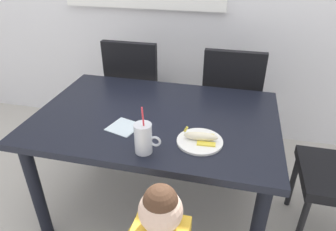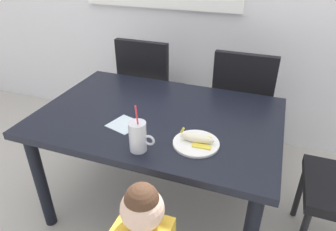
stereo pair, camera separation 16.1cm
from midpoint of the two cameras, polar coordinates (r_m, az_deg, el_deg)
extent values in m
plane|color=#B7B2A8|center=(2.20, -4.10, -16.58)|extent=(24.00, 24.00, 0.00)
cube|color=black|center=(1.76, -4.92, -0.50)|extent=(1.38, 0.93, 0.04)
cylinder|color=black|center=(1.97, -25.76, -13.07)|extent=(0.07, 0.07, 0.69)
cylinder|color=black|center=(2.47, -15.42, -1.66)|extent=(0.07, 0.07, 0.69)
cylinder|color=black|center=(2.21, 14.06, -5.57)|extent=(0.07, 0.07, 0.69)
cube|color=black|center=(2.64, -7.05, 4.03)|extent=(0.44, 0.44, 0.06)
cube|color=black|center=(2.36, -9.10, 7.84)|extent=(0.42, 0.05, 0.48)
cylinder|color=black|center=(2.85, -1.88, 0.95)|extent=(0.04, 0.04, 0.42)
cylinder|color=black|center=(2.97, -8.99, 1.77)|extent=(0.04, 0.04, 0.42)
cylinder|color=black|center=(2.54, -4.12, -3.10)|extent=(0.04, 0.04, 0.42)
cylinder|color=black|center=(2.67, -11.95, -2.00)|extent=(0.04, 0.04, 0.42)
cube|color=black|center=(2.47, 9.81, 1.91)|extent=(0.44, 0.44, 0.06)
cube|color=black|center=(2.17, 9.96, 5.78)|extent=(0.42, 0.05, 0.48)
cylinder|color=black|center=(2.75, 13.66, -1.15)|extent=(0.04, 0.04, 0.42)
cylinder|color=black|center=(2.76, 5.81, -0.23)|extent=(0.04, 0.04, 0.42)
cylinder|color=black|center=(2.43, 13.41, -5.67)|extent=(0.04, 0.04, 0.42)
cylinder|color=black|center=(2.45, 4.50, -4.59)|extent=(0.04, 0.04, 0.42)
cylinder|color=black|center=(2.19, 20.52, -11.55)|extent=(0.04, 0.04, 0.42)
cylinder|color=black|center=(1.92, 21.45, -18.96)|extent=(0.04, 0.04, 0.42)
sphere|color=beige|center=(1.18, -5.51, -17.56)|extent=(0.17, 0.17, 0.17)
sphere|color=#472D1E|center=(1.15, -5.63, -15.99)|extent=(0.13, 0.13, 0.13)
cylinder|color=silver|center=(1.42, -7.96, -4.38)|extent=(0.08, 0.08, 0.15)
cylinder|color=beige|center=(1.43, -7.88, -5.37)|extent=(0.07, 0.07, 0.08)
torus|color=silver|center=(1.40, -5.72, -4.97)|extent=(0.06, 0.01, 0.06)
cylinder|color=#E5333F|center=(1.37, -7.93, -2.24)|extent=(0.01, 0.04, 0.22)
cylinder|color=white|center=(1.51, 2.96, -4.98)|extent=(0.23, 0.23, 0.01)
ellipsoid|color=#F4EAC6|center=(1.49, 3.14, -4.04)|extent=(0.17, 0.05, 0.04)
cube|color=yellow|center=(1.47, 4.10, -5.46)|extent=(0.09, 0.04, 0.01)
cube|color=yellow|center=(1.53, 4.05, -3.86)|extent=(0.09, 0.04, 0.01)
cylinder|color=yellow|center=(1.48, 0.30, -2.70)|extent=(0.02, 0.01, 0.03)
cube|color=silver|center=(1.65, -11.12, -2.24)|extent=(0.19, 0.19, 0.00)
camera|label=1|loc=(0.08, -92.86, -1.65)|focal=32.33mm
camera|label=2|loc=(0.08, 87.14, 1.65)|focal=32.33mm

